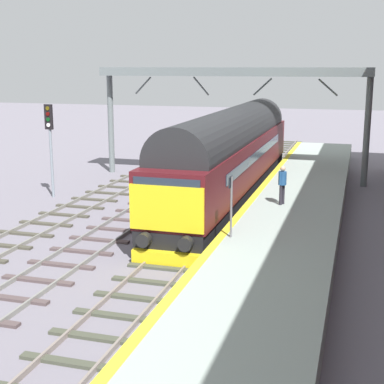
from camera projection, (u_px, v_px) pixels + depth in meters
name	position (u px, v px, depth m)	size (l,w,h in m)	color
ground_plane	(199.00, 232.00, 23.53)	(140.00, 140.00, 0.00)	slate
track_main	(199.00, 231.00, 23.51)	(2.50, 60.00, 0.15)	gray
track_adjacent_west	(122.00, 225.00, 24.47)	(2.50, 60.00, 0.15)	gray
track_adjacent_far_west	(55.00, 219.00, 25.36)	(2.50, 60.00, 0.15)	gray
station_platform	(287.00, 228.00, 22.42)	(4.00, 44.00, 1.01)	#99A79E
diesel_locomotive	(231.00, 153.00, 28.37)	(2.74, 20.24, 4.68)	black
signal_post_mid	(50.00, 137.00, 29.10)	(0.44, 0.22, 4.82)	gray
platform_number_sign	(231.00, 198.00, 19.20)	(0.10, 0.44, 2.10)	slate
waiting_passenger	(282.00, 181.00, 23.84)	(0.44, 0.48, 1.64)	#27242E
overhead_footbridge	(232.00, 77.00, 33.32)	(15.99, 2.00, 6.63)	slate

